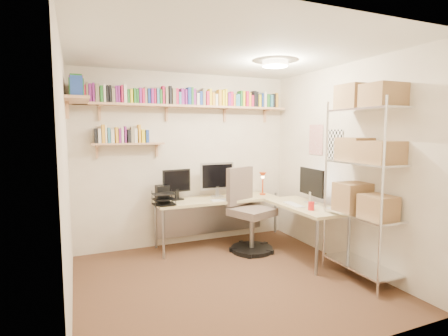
% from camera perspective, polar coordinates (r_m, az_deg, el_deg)
% --- Properties ---
extents(ground, '(3.20, 3.20, 0.00)m').
position_cam_1_polar(ground, '(4.12, 0.57, -17.89)').
color(ground, '#432D1C').
rests_on(ground, ground).
extents(room_shell, '(3.24, 3.04, 2.52)m').
position_cam_1_polar(room_shell, '(3.77, 0.66, 4.19)').
color(room_shell, beige).
rests_on(room_shell, ground).
extents(wall_shelves, '(3.12, 1.09, 0.80)m').
position_cam_1_polar(wall_shelves, '(4.88, -10.36, 10.21)').
color(wall_shelves, tan).
rests_on(wall_shelves, ground).
extents(corner_desk, '(2.14, 1.78, 1.21)m').
position_cam_1_polar(corner_desk, '(4.93, 1.26, -5.43)').
color(corner_desk, tan).
rests_on(corner_desk, ground).
extents(office_chair, '(0.66, 0.67, 1.16)m').
position_cam_1_polar(office_chair, '(4.93, 4.01, -7.83)').
color(office_chair, black).
rests_on(office_chair, ground).
extents(wire_rack, '(0.44, 0.88, 2.19)m').
position_cam_1_polar(wire_rack, '(4.13, 22.16, 1.99)').
color(wire_rack, silver).
rests_on(wire_rack, ground).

